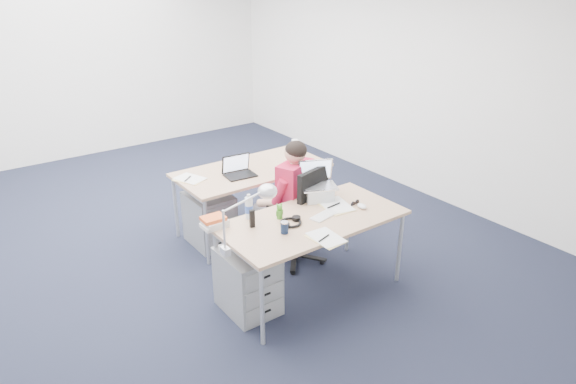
{
  "coord_description": "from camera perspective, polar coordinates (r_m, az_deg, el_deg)",
  "views": [
    {
      "loc": [
        -2.03,
        -4.5,
        2.69
      ],
      "look_at": [
        0.44,
        -1.11,
        0.85
      ],
      "focal_mm": 32.0,
      "sensor_mm": 36.0,
      "label": 1
    }
  ],
  "objects": [
    {
      "name": "bear_figurine",
      "position": [
        4.34,
        -0.95,
        -2.14
      ],
      "size": [
        0.09,
        0.07,
        0.14
      ],
      "primitive_type": null,
      "rotation": [
        0.0,
        0.0,
        0.32
      ],
      "color": "#2C8022",
      "rests_on": "desk_near"
    },
    {
      "name": "desk_lamp",
      "position": [
        3.82,
        -5.2,
        -3.08
      ],
      "size": [
        0.44,
        0.17,
        0.49
      ],
      "primitive_type": null,
      "rotation": [
        0.0,
        0.0,
        -0.02
      ],
      "color": "silver",
      "rests_on": "desk_near"
    },
    {
      "name": "far_papers",
      "position": [
        5.26,
        -10.89,
        1.4
      ],
      "size": [
        0.31,
        0.35,
        0.01
      ],
      "primitive_type": "cube",
      "rotation": [
        0.0,
        0.0,
        0.4
      ],
      "color": "white",
      "rests_on": "desk_far"
    },
    {
      "name": "far_cup",
      "position": [
        6.03,
        0.78,
        5.3
      ],
      "size": [
        0.09,
        0.09,
        0.11
      ],
      "primitive_type": "cylinder",
      "rotation": [
        0.0,
        0.0,
        0.18
      ],
      "color": "white",
      "rests_on": "desk_far"
    },
    {
      "name": "water_bottle",
      "position": [
        4.34,
        -4.37,
        -1.59
      ],
      "size": [
        0.09,
        0.09,
        0.22
      ],
      "primitive_type": "cylinder",
      "rotation": [
        0.0,
        0.0,
        0.31
      ],
      "color": "silver",
      "rests_on": "desk_near"
    },
    {
      "name": "seated_person",
      "position": [
        5.01,
        -0.53,
        -0.84
      ],
      "size": [
        0.55,
        0.74,
        1.22
      ],
      "rotation": [
        0.0,
        0.0,
        0.38
      ],
      "color": "#BB1A3D",
      "rests_on": "ground"
    },
    {
      "name": "desk_far",
      "position": [
        5.48,
        -4.01,
        2.17
      ],
      "size": [
        1.6,
        0.8,
        0.73
      ],
      "color": "tan",
      "rests_on": "ground"
    },
    {
      "name": "floor",
      "position": [
        5.62,
        -10.41,
        -5.35
      ],
      "size": [
        7.0,
        7.0,
        0.0
      ],
      "primitive_type": "plane",
      "color": "black",
      "rests_on": "ground"
    },
    {
      "name": "cordless_phone",
      "position": [
        4.2,
        -4.0,
        -2.97
      ],
      "size": [
        0.05,
        0.03,
        0.16
      ],
      "primitive_type": "cube",
      "rotation": [
        0.0,
        0.0,
        -0.17
      ],
      "color": "black",
      "rests_on": "desk_near"
    },
    {
      "name": "sunglasses",
      "position": [
        4.66,
        7.46,
        -1.24
      ],
      "size": [
        0.12,
        0.07,
        0.03
      ],
      "primitive_type": null,
      "rotation": [
        0.0,
        0.0,
        0.16
      ],
      "color": "black",
      "rests_on": "desk_near"
    },
    {
      "name": "can_koozie",
      "position": [
        4.11,
        -0.4,
        -3.96
      ],
      "size": [
        0.08,
        0.08,
        0.1
      ],
      "primitive_type": "cylinder",
      "rotation": [
        0.0,
        0.0,
        -0.36
      ],
      "color": "#13203C",
      "rests_on": "desk_near"
    },
    {
      "name": "silver_laptop",
      "position": [
        4.66,
        3.43,
        1.11
      ],
      "size": [
        0.4,
        0.37,
        0.34
      ],
      "primitive_type": null,
      "rotation": [
        0.0,
        0.0,
        -0.42
      ],
      "color": "silver",
      "rests_on": "desk_near"
    },
    {
      "name": "room",
      "position": [
        5.03,
        -11.86,
        12.0
      ],
      "size": [
        6.02,
        7.02,
        2.8
      ],
      "color": "white",
      "rests_on": "ground"
    },
    {
      "name": "drawer_pedestal_far",
      "position": [
        5.43,
        -8.69,
        -2.98
      ],
      "size": [
        0.4,
        0.5,
        0.55
      ],
      "primitive_type": "cube",
      "color": "gray",
      "rests_on": "ground"
    },
    {
      "name": "book_stack",
      "position": [
        4.26,
        -8.21,
        -3.3
      ],
      "size": [
        0.21,
        0.17,
        0.09
      ],
      "primitive_type": "cube",
      "rotation": [
        0.0,
        0.0,
        0.07
      ],
      "color": "silver",
      "rests_on": "desk_near"
    },
    {
      "name": "papers_left",
      "position": [
        4.06,
        4.22,
        -5.17
      ],
      "size": [
        0.21,
        0.3,
        0.01
      ],
      "primitive_type": "cube",
      "rotation": [
        0.0,
        0.0,
        -0.01
      ],
      "color": "#F0D68B",
      "rests_on": "desk_near"
    },
    {
      "name": "drawer_pedestal_near",
      "position": [
        4.38,
        -4.49,
        -9.84
      ],
      "size": [
        0.4,
        0.5,
        0.55
      ],
      "primitive_type": "cube",
      "color": "gray",
      "rests_on": "ground"
    },
    {
      "name": "desk_near",
      "position": [
        4.4,
        2.68,
        -3.46
      ],
      "size": [
        1.6,
        0.8,
        0.73
      ],
      "color": "tan",
      "rests_on": "ground"
    },
    {
      "name": "dark_laptop",
      "position": [
        5.23,
        -5.35,
        2.89
      ],
      "size": [
        0.33,
        0.32,
        0.22
      ],
      "primitive_type": null,
      "rotation": [
        0.0,
        0.0,
        -0.1
      ],
      "color": "black",
      "rests_on": "desk_far"
    },
    {
      "name": "papers_right",
      "position": [
        4.6,
        5.29,
        -1.56
      ],
      "size": [
        0.29,
        0.37,
        0.01
      ],
      "primitive_type": "cube",
      "rotation": [
        0.0,
        0.0,
        -0.19
      ],
      "color": "#F0D68B",
      "rests_on": "desk_near"
    },
    {
      "name": "wireless_keyboard",
      "position": [
        4.42,
        4.04,
        -2.61
      ],
      "size": [
        0.29,
        0.17,
        0.01
      ],
      "primitive_type": "cube",
      "rotation": [
        0.0,
        0.0,
        0.21
      ],
      "color": "white",
      "rests_on": "desk_near"
    },
    {
      "name": "headphones",
      "position": [
        4.27,
        0.33,
        -3.33
      ],
      "size": [
        0.28,
        0.24,
        0.04
      ],
      "primitive_type": null,
      "rotation": [
        0.0,
        0.0,
        0.32
      ],
      "color": "black",
      "rests_on": "desk_near"
    },
    {
      "name": "office_chair",
      "position": [
        5.06,
        1.03,
        -4.67
      ],
      "size": [
        0.77,
        0.77,
        1.01
      ],
      "rotation": [
        0.0,
        0.0,
        0.25
      ],
      "color": "black",
      "rests_on": "ground"
    },
    {
      "name": "computer_mouse",
      "position": [
        4.59,
        8.22,
        -1.57
      ],
      "size": [
        0.08,
        0.11,
        0.04
      ],
      "primitive_type": "ellipsoid",
      "rotation": [
        0.0,
        0.0,
        -0.16
      ],
      "color": "white",
      "rests_on": "desk_near"
    }
  ]
}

